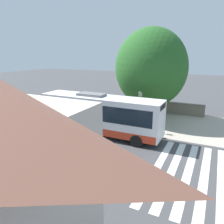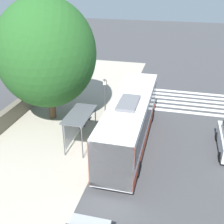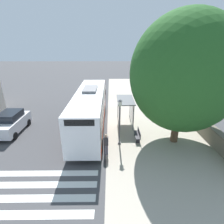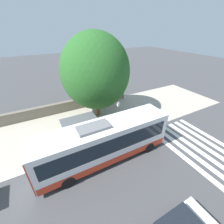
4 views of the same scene
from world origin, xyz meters
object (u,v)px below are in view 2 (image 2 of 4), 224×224
object	(u,v)px
street_lamp_near	(105,97)
shade_tree	(46,54)
bench	(85,118)
pedestrian	(121,105)
bus_shelter	(78,119)
bus	(130,120)

from	to	relation	value
street_lamp_near	shade_tree	distance (m)	5.66
bench	pedestrian	bearing A→B (deg)	39.39
bus_shelter	pedestrian	world-z (taller)	bus_shelter
bus_shelter	shade_tree	xyz separation A→B (m)	(-3.66, 3.49, 3.49)
pedestrian	shade_tree	distance (m)	7.48
bus	bench	world-z (taller)	bus
bus	street_lamp_near	xyz separation A→B (m)	(-2.59, 2.85, 0.33)
bench	street_lamp_near	world-z (taller)	street_lamp_near
bus_shelter	street_lamp_near	bearing A→B (deg)	76.92
bus_shelter	bench	xyz separation A→B (m)	(-0.67, 3.20, -1.62)
bus	bus_shelter	size ratio (longest dim) A/B	3.39
bus	bench	bearing A→B (deg)	152.41
bus	shade_tree	distance (m)	8.40
pedestrian	bench	xyz separation A→B (m)	(-2.61, -2.15, -0.53)
pedestrian	shade_tree	bearing A→B (deg)	-161.64
street_lamp_near	pedestrian	bearing A→B (deg)	54.56
bus_shelter	street_lamp_near	distance (m)	3.99
bench	shade_tree	world-z (taller)	shade_tree
bus_shelter	shade_tree	size ratio (longest dim) A/B	0.33
bus	shade_tree	size ratio (longest dim) A/B	1.13
pedestrian	bench	size ratio (longest dim) A/B	1.12
bench	street_lamp_near	xyz separation A→B (m)	(1.57, 0.68, 1.79)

